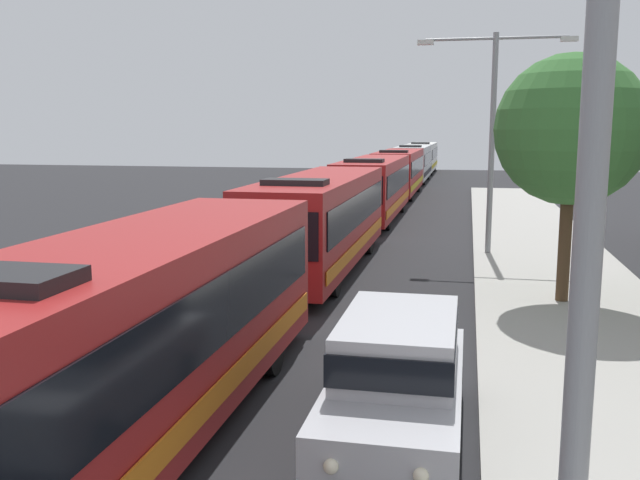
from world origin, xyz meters
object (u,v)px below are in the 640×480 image
object	(u,v)px
bus_rear	(413,162)
bus_fourth_in_line	(399,171)
bus_lead	(142,328)
bus_second_in_line	(321,218)
bus_middle	(374,186)
white_suv	(398,375)
streetlamp_near	(602,20)
bus_tail_end	(422,157)
streetlamp_mid	(493,120)
roadside_tree	(571,130)

from	to	relation	value
bus_rear	bus_fourth_in_line	bearing A→B (deg)	-90.00
bus_lead	bus_second_in_line	world-z (taller)	same
bus_middle	white_suv	distance (m)	25.29
bus_lead	streetlamp_near	bearing A→B (deg)	-38.05
bus_tail_end	streetlamp_near	bearing A→B (deg)	-85.40
bus_lead	bus_fourth_in_line	size ratio (longest dim) A/B	0.93
bus_second_in_line	bus_rear	xyz separation A→B (m)	(-0.00, 38.16, -0.00)
streetlamp_mid	bus_lead	bearing A→B (deg)	-108.35
bus_lead	white_suv	xyz separation A→B (m)	(3.70, 0.63, -0.66)
bus_fourth_in_line	white_suv	world-z (taller)	bus_fourth_in_line
bus_lead	bus_middle	world-z (taller)	same
bus_second_in_line	white_suv	size ratio (longest dim) A/B	2.36
bus_rear	bus_tail_end	size ratio (longest dim) A/B	0.94
bus_second_in_line	white_suv	xyz separation A→B (m)	(3.70, -12.10, -0.66)
roadside_tree	streetlamp_mid	bearing A→B (deg)	103.95
bus_tail_end	white_suv	bearing A→B (deg)	-86.60
bus_middle	bus_fourth_in_line	distance (m)	12.73
white_suv	streetlamp_mid	world-z (taller)	streetlamp_mid
bus_tail_end	white_suv	xyz separation A→B (m)	(3.70, -62.25, -0.66)
bus_tail_end	streetlamp_near	xyz separation A→B (m)	(5.40, -67.10, 3.57)
bus_lead	streetlamp_mid	xyz separation A→B (m)	(5.40, 16.28, 3.17)
bus_lead	bus_rear	xyz separation A→B (m)	(-0.00, 50.89, -0.00)
bus_rear	bus_tail_end	world-z (taller)	same
bus_lead	bus_tail_end	xyz separation A→B (m)	(0.00, 62.88, 0.00)
bus_rear	white_suv	xyz separation A→B (m)	(3.70, -50.26, -0.66)
bus_second_in_line	bus_middle	xyz separation A→B (m)	(0.00, 12.91, 0.00)
streetlamp_mid	roadside_tree	xyz separation A→B (m)	(1.70, -6.85, -0.33)
white_suv	streetlamp_near	distance (m)	6.66
roadside_tree	white_suv	bearing A→B (deg)	-111.12
bus_fourth_in_line	streetlamp_near	distance (m)	43.08
bus_middle	white_suv	world-z (taller)	bus_middle
bus_second_in_line	white_suv	bearing A→B (deg)	-73.01
white_suv	streetlamp_mid	xyz separation A→B (m)	(1.70, 15.65, 3.83)
bus_tail_end	white_suv	size ratio (longest dim) A/B	2.31
bus_lead	streetlamp_near	xyz separation A→B (m)	(5.40, -4.23, 3.57)
streetlamp_near	streetlamp_mid	xyz separation A→B (m)	(0.00, 20.50, -0.40)
bus_lead	bus_fourth_in_line	world-z (taller)	same
bus_lead	bus_rear	distance (m)	50.89
bus_second_in_line	roadside_tree	bearing A→B (deg)	-24.90
bus_second_in_line	bus_tail_end	size ratio (longest dim) A/B	1.02
bus_lead	bus_tail_end	bearing A→B (deg)	90.00
bus_middle	streetlamp_mid	world-z (taller)	streetlamp_mid
streetlamp_near	bus_fourth_in_line	bearing A→B (deg)	97.22
bus_second_in_line	streetlamp_mid	xyz separation A→B (m)	(5.40, 3.55, 3.17)
bus_middle	roadside_tree	distance (m)	17.92
bus_rear	streetlamp_mid	world-z (taller)	streetlamp_mid
streetlamp_near	roadside_tree	xyz separation A→B (m)	(1.70, 13.66, -0.73)
bus_fourth_in_line	streetlamp_mid	bearing A→B (deg)	-76.26
streetlamp_mid	bus_middle	bearing A→B (deg)	119.98
bus_rear	roadside_tree	world-z (taller)	roadside_tree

